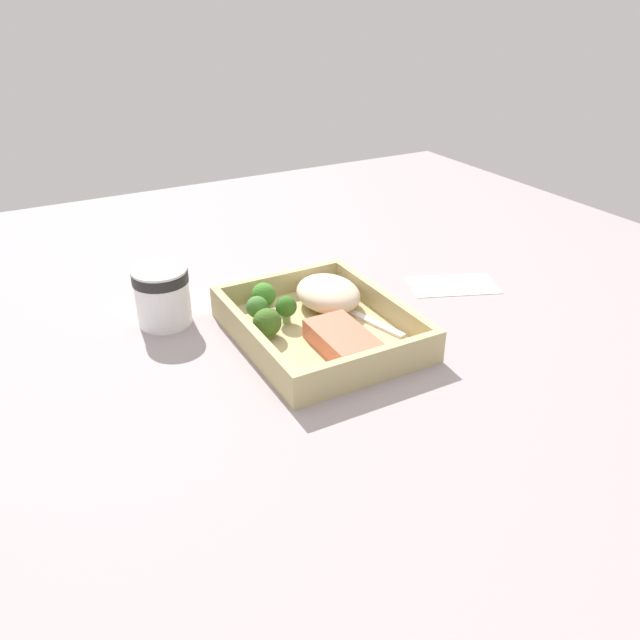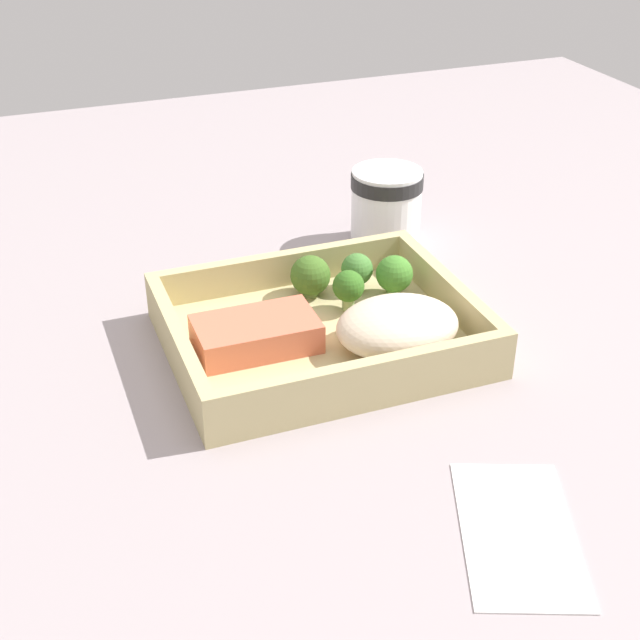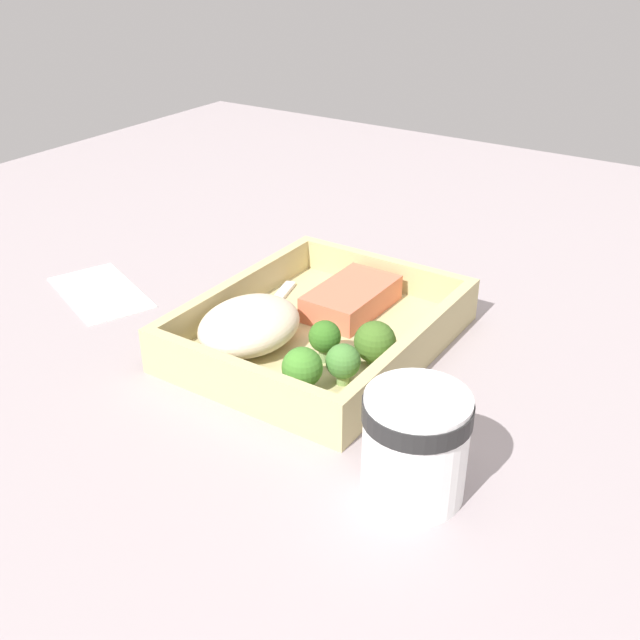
# 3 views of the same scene
# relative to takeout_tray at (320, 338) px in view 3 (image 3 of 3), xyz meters

# --- Properties ---
(ground_plane) EXTENTS (1.60, 1.60, 0.02)m
(ground_plane) POSITION_rel_takeout_tray_xyz_m (0.00, 0.00, -0.02)
(ground_plane) COLOR gray
(takeout_tray) EXTENTS (0.27, 0.22, 0.01)m
(takeout_tray) POSITION_rel_takeout_tray_xyz_m (0.00, 0.00, 0.00)
(takeout_tray) COLOR tan
(takeout_tray) RESTS_ON ground_plane
(tray_rim) EXTENTS (0.27, 0.22, 0.03)m
(tray_rim) POSITION_rel_takeout_tray_xyz_m (0.00, 0.00, 0.02)
(tray_rim) COLOR tan
(tray_rim) RESTS_ON takeout_tray
(salmon_fillet) EXTENTS (0.11, 0.06, 0.03)m
(salmon_fillet) POSITION_rel_takeout_tray_xyz_m (-0.06, 0.00, 0.02)
(salmon_fillet) COLOR #D96A4C
(salmon_fillet) RESTS_ON takeout_tray
(mashed_potatoes) EXTENTS (0.11, 0.09, 0.04)m
(mashed_potatoes) POSITION_rel_takeout_tray_xyz_m (0.06, -0.04, 0.03)
(mashed_potatoes) COLOR beige
(mashed_potatoes) RESTS_ON takeout_tray
(broccoli_floret_1) EXTENTS (0.03, 0.03, 0.04)m
(broccoli_floret_1) POSITION_rel_takeout_tray_xyz_m (0.06, 0.07, 0.03)
(broccoli_floret_1) COLOR #799851
(broccoli_floret_1) RESTS_ON takeout_tray
(broccoli_floret_2) EXTENTS (0.04, 0.04, 0.04)m
(broccoli_floret_2) POSITION_rel_takeout_tray_xyz_m (0.09, 0.04, 0.03)
(broccoli_floret_2) COLOR #7DAE65
(broccoli_floret_2) RESTS_ON takeout_tray
(broccoli_floret_3) EXTENTS (0.04, 0.04, 0.04)m
(broccoli_floret_3) POSITION_rel_takeout_tray_xyz_m (0.02, 0.07, 0.03)
(broccoli_floret_3) COLOR #78A051
(broccoli_floret_3) RESTS_ON takeout_tray
(broccoli_floret_4) EXTENTS (0.03, 0.03, 0.04)m
(broccoli_floret_4) POSITION_rel_takeout_tray_xyz_m (0.04, 0.03, 0.03)
(broccoli_floret_4) COLOR #7E9D5D
(broccoli_floret_4) RESTS_ON takeout_tray
(fork) EXTENTS (0.16, 0.06, 0.00)m
(fork) POSITION_rel_takeout_tray_xyz_m (0.01, -0.06, 0.01)
(fork) COLOR white
(fork) RESTS_ON takeout_tray
(paper_cup) EXTENTS (0.08, 0.08, 0.08)m
(paper_cup) POSITION_rel_takeout_tray_xyz_m (0.15, 0.18, 0.04)
(paper_cup) COLOR white
(paper_cup) RESTS_ON ground_plane
(receipt_slip) EXTENTS (0.12, 0.16, 0.00)m
(receipt_slip) POSITION_rel_takeout_tray_xyz_m (0.04, -0.27, -0.00)
(receipt_slip) COLOR white
(receipt_slip) RESTS_ON ground_plane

